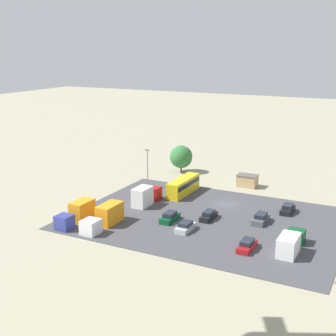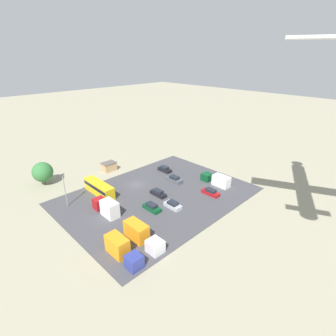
{
  "view_description": "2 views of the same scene",
  "coord_description": "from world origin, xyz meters",
  "px_view_note": "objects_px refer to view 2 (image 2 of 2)",
  "views": [
    {
      "loc": [
        -28.86,
        79.65,
        29.1
      ],
      "look_at": [
        -2.21,
        28.02,
        13.93
      ],
      "focal_mm": 50.0,
      "sensor_mm": 36.0,
      "label": 1
    },
    {
      "loc": [
        38.48,
        51.67,
        32.91
      ],
      "look_at": [
        -5.84,
        6.58,
        5.19
      ],
      "focal_mm": 28.0,
      "sensor_mm": 36.0,
      "label": 2
    }
  ],
  "objects_px": {
    "shed_building": "(109,166)",
    "parked_truck_2": "(141,235)",
    "parked_car_1": "(174,179)",
    "parked_truck_1": "(217,180)",
    "bus": "(99,188)",
    "parked_truck_3": "(122,250)",
    "parked_car_0": "(211,192)",
    "parked_car_5": "(152,207)",
    "parked_truck_0": "(107,207)",
    "parked_car_3": "(173,205)",
    "parked_car_4": "(158,193)",
    "parked_car_2": "(165,169)"
  },
  "relations": [
    {
      "from": "shed_building",
      "to": "parked_truck_2",
      "type": "xyz_separation_m",
      "value": [
        13.98,
        32.83,
        0.3
      ]
    },
    {
      "from": "parked_truck_1",
      "to": "shed_building",
      "type": "bearing_deg",
      "value": 118.9
    },
    {
      "from": "parked_car_2",
      "to": "parked_truck_1",
      "type": "xyz_separation_m",
      "value": [
        -4.22,
        16.18,
        0.66
      ]
    },
    {
      "from": "bus",
      "to": "parked_truck_3",
      "type": "xyz_separation_m",
      "value": [
        9.1,
        22.62,
        -0.17
      ]
    },
    {
      "from": "parked_car_0",
      "to": "parked_truck_0",
      "type": "distance_m",
      "value": 25.87
    },
    {
      "from": "parked_car_0",
      "to": "parked_truck_2",
      "type": "xyz_separation_m",
      "value": [
        24.0,
        1.89,
        0.9
      ]
    },
    {
      "from": "shed_building",
      "to": "parked_car_4",
      "type": "xyz_separation_m",
      "value": [
        -0.21,
        21.99,
        -0.59
      ]
    },
    {
      "from": "shed_building",
      "to": "parked_truck_0",
      "type": "distance_m",
      "value": 24.16
    },
    {
      "from": "shed_building",
      "to": "parked_truck_2",
      "type": "bearing_deg",
      "value": 66.93
    },
    {
      "from": "parked_truck_2",
      "to": "parked_car_5",
      "type": "bearing_deg",
      "value": -141.23
    },
    {
      "from": "parked_truck_0",
      "to": "parked_car_3",
      "type": "bearing_deg",
      "value": -34.48
    },
    {
      "from": "parked_truck_1",
      "to": "parked_car_5",
      "type": "bearing_deg",
      "value": 172.49
    },
    {
      "from": "parked_car_1",
      "to": "parked_car_4",
      "type": "distance_m",
      "value": 8.86
    },
    {
      "from": "parked_car_0",
      "to": "parked_truck_2",
      "type": "bearing_deg",
      "value": 4.5
    },
    {
      "from": "parked_truck_2",
      "to": "parked_truck_3",
      "type": "height_order",
      "value": "parked_truck_3"
    },
    {
      "from": "bus",
      "to": "parked_car_4",
      "type": "bearing_deg",
      "value": 132.62
    },
    {
      "from": "parked_car_1",
      "to": "parked_truck_0",
      "type": "height_order",
      "value": "parked_truck_0"
    },
    {
      "from": "bus",
      "to": "parked_car_1",
      "type": "distance_m",
      "value": 20.46
    },
    {
      "from": "bus",
      "to": "parked_car_0",
      "type": "height_order",
      "value": "bus"
    },
    {
      "from": "parked_car_1",
      "to": "parked_truck_0",
      "type": "relative_size",
      "value": 0.63
    },
    {
      "from": "parked_truck_3",
      "to": "parked_truck_1",
      "type": "bearing_deg",
      "value": -171.92
    },
    {
      "from": "parked_car_2",
      "to": "parked_car_4",
      "type": "bearing_deg",
      "value": -140.18
    },
    {
      "from": "parked_car_3",
      "to": "parked_car_2",
      "type": "bearing_deg",
      "value": -128.54
    },
    {
      "from": "shed_building",
      "to": "parked_truck_2",
      "type": "height_order",
      "value": "parked_truck_2"
    },
    {
      "from": "shed_building",
      "to": "parked_car_1",
      "type": "relative_size",
      "value": 0.9
    },
    {
      "from": "parked_car_4",
      "to": "parked_car_0",
      "type": "bearing_deg",
      "value": -42.41
    },
    {
      "from": "parked_truck_0",
      "to": "parked_truck_1",
      "type": "height_order",
      "value": "parked_truck_0"
    },
    {
      "from": "bus",
      "to": "parked_car_1",
      "type": "relative_size",
      "value": 2.2
    },
    {
      "from": "parked_car_3",
      "to": "parked_car_4",
      "type": "height_order",
      "value": "parked_car_4"
    },
    {
      "from": "parked_truck_2",
      "to": "parked_car_2",
      "type": "bearing_deg",
      "value": -141.52
    },
    {
      "from": "bus",
      "to": "parked_car_0",
      "type": "xyz_separation_m",
      "value": [
        -19.92,
        19.95,
        -1.1
      ]
    },
    {
      "from": "parked_car_3",
      "to": "parked_car_4",
      "type": "distance_m",
      "value": 6.66
    },
    {
      "from": "shed_building",
      "to": "parked_car_2",
      "type": "bearing_deg",
      "value": 132.91
    },
    {
      "from": "shed_building",
      "to": "parked_truck_1",
      "type": "xyz_separation_m",
      "value": [
        -15.83,
        28.67,
        0.09
      ]
    },
    {
      "from": "parked_truck_0",
      "to": "parked_truck_3",
      "type": "bearing_deg",
      "value": -112.34
    },
    {
      "from": "shed_building",
      "to": "parked_car_0",
      "type": "relative_size",
      "value": 0.9
    },
    {
      "from": "parked_car_4",
      "to": "parked_truck_3",
      "type": "relative_size",
      "value": 0.56
    },
    {
      "from": "parked_truck_0",
      "to": "parked_truck_3",
      "type": "height_order",
      "value": "parked_truck_0"
    },
    {
      "from": "parked_car_0",
      "to": "parked_truck_3",
      "type": "relative_size",
      "value": 0.58
    },
    {
      "from": "shed_building",
      "to": "parked_truck_3",
      "type": "distance_m",
      "value": 38.62
    },
    {
      "from": "parked_car_3",
      "to": "parked_truck_2",
      "type": "height_order",
      "value": "parked_truck_2"
    },
    {
      "from": "parked_car_0",
      "to": "parked_car_1",
      "type": "relative_size",
      "value": 1.0
    },
    {
      "from": "bus",
      "to": "parked_car_3",
      "type": "relative_size",
      "value": 2.4
    },
    {
      "from": "parked_truck_0",
      "to": "parked_truck_2",
      "type": "bearing_deg",
      "value": -92.43
    },
    {
      "from": "parked_car_4",
      "to": "parked_car_5",
      "type": "xyz_separation_m",
      "value": [
        5.54,
        3.89,
        0.03
      ]
    },
    {
      "from": "parked_truck_1",
      "to": "parked_car_4",
      "type": "bearing_deg",
      "value": 156.84
    },
    {
      "from": "parked_car_1",
      "to": "parked_truck_1",
      "type": "xyz_separation_m",
      "value": [
        -7.13,
        9.23,
        0.63
      ]
    },
    {
      "from": "bus",
      "to": "parked_car_4",
      "type": "xyz_separation_m",
      "value": [
        -10.12,
        10.99,
        -1.09
      ]
    },
    {
      "from": "parked_truck_1",
      "to": "parked_truck_3",
      "type": "height_order",
      "value": "parked_truck_3"
    },
    {
      "from": "parked_truck_2",
      "to": "parked_truck_3",
      "type": "relative_size",
      "value": 1.13
    }
  ]
}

